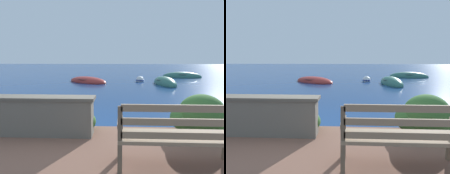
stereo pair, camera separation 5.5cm
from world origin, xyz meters
TOP-DOWN VIEW (x-y plane):
  - ground_plane at (0.00, 0.00)m, footprint 80.00×80.00m
  - park_bench at (1.76, -1.59)m, footprint 1.61×0.48m
  - stone_wall at (-0.54, -0.51)m, footprint 2.09×0.39m
  - hedge_clump_left at (0.03, -0.26)m, footprint 0.94×0.68m
  - hedge_clump_centre at (2.57, -0.26)m, footprint 1.14×0.82m
  - rowboat_nearest at (3.69, 8.15)m, footprint 1.44×2.85m
  - rowboat_mid at (-1.23, 9.02)m, footprint 3.23×2.80m
  - rowboat_far at (5.93, 12.25)m, footprint 3.17×1.48m
  - mooring_buoy at (2.30, 9.61)m, footprint 0.58×0.58m

SIDE VIEW (x-z plane):
  - ground_plane at x=0.00m, z-range 0.00..0.00m
  - rowboat_mid at x=-1.23m, z-range -0.27..0.38m
  - rowboat_far at x=5.93m, z-range -0.34..0.48m
  - rowboat_nearest at x=3.69m, z-range -0.35..0.49m
  - mooring_buoy at x=2.30m, z-range -0.17..0.36m
  - hedge_clump_left at x=0.03m, z-range 0.18..0.82m
  - hedge_clump_centre at x=2.57m, z-range 0.17..0.94m
  - stone_wall at x=-0.54m, z-range 0.22..0.98m
  - park_bench at x=1.76m, z-range 0.24..1.17m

